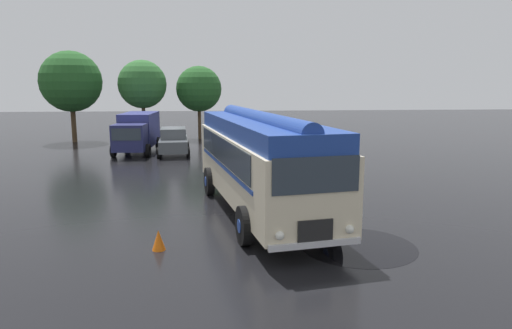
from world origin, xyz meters
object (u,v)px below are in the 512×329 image
object	(u,v)px
car_mid_left	(222,140)
car_mid_right	(261,140)
car_far_right	(305,139)
box_van	(137,131)
traffic_cone	(159,240)
car_near_left	(174,141)
vintage_bus	(260,158)

from	to	relation	value
car_mid_left	car_mid_right	distance (m)	2.47
car_far_right	box_van	bearing A→B (deg)	176.03
car_far_right	box_van	xyz separation A→B (m)	(-10.87, 0.75, 0.52)
car_mid_right	traffic_cone	world-z (taller)	car_mid_right
car_mid_right	car_far_right	xyz separation A→B (m)	(2.95, 0.28, 0.00)
car_far_right	car_near_left	bearing A→B (deg)	-176.80
vintage_bus	car_mid_right	distance (m)	13.82
car_near_left	traffic_cone	size ratio (longest dim) A/B	7.84
car_near_left	box_van	bearing A→B (deg)	152.96
car_far_right	vintage_bus	bearing A→B (deg)	-107.11
car_mid_left	car_mid_right	bearing A→B (deg)	-5.70
car_near_left	car_far_right	world-z (taller)	same
car_mid_right	car_far_right	size ratio (longest dim) A/B	0.99
traffic_cone	car_far_right	bearing A→B (deg)	67.13
vintage_bus	box_van	bearing A→B (deg)	113.98
traffic_cone	box_van	bearing A→B (deg)	100.89
car_near_left	car_far_right	size ratio (longest dim) A/B	1.01
car_mid_right	car_far_right	bearing A→B (deg)	5.46
vintage_bus	car_mid_left	size ratio (longest dim) A/B	2.38
car_mid_left	traffic_cone	world-z (taller)	car_mid_left
car_near_left	vintage_bus	bearing A→B (deg)	-72.93
vintage_bus	car_near_left	xyz separation A→B (m)	(-4.15, 13.52, -1.05)
vintage_bus	traffic_cone	bearing A→B (deg)	-131.40
car_mid_right	car_mid_left	bearing A→B (deg)	174.30
car_mid_left	car_far_right	distance (m)	5.41
car_mid_left	car_far_right	bearing A→B (deg)	0.38
vintage_bus	traffic_cone	size ratio (longest dim) A/B	18.84
vintage_bus	car_mid_left	distance (m)	14.04
box_van	traffic_cone	world-z (taller)	box_van
vintage_bus	car_mid_right	world-z (taller)	vintage_bus
vintage_bus	car_mid_right	xyz separation A→B (m)	(1.36, 13.71, -1.05)
car_mid_right	vintage_bus	bearing A→B (deg)	-95.68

